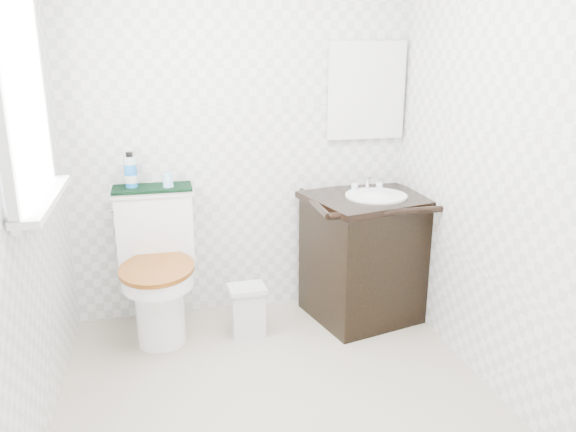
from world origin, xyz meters
name	(u,v)px	position (x,y,z in m)	size (l,w,h in m)	color
floor	(283,409)	(0.00, 0.00, 0.00)	(2.40, 2.40, 0.00)	beige
wall_back	(242,133)	(0.00, 1.20, 1.20)	(2.40, 2.40, 0.00)	white
wall_front	(393,279)	(0.00, -1.20, 1.20)	(2.40, 2.40, 0.00)	white
wall_left	(9,186)	(-1.10, 0.00, 1.20)	(2.40, 2.40, 0.00)	white
wall_right	(508,161)	(1.10, 0.00, 1.20)	(2.40, 2.40, 0.00)	white
window	(19,90)	(-1.07, 0.25, 1.55)	(0.02, 0.70, 0.90)	white
mirror	(366,91)	(0.82, 1.18, 1.45)	(0.50, 0.02, 0.60)	silver
toilet	(158,274)	(-0.57, 0.96, 0.39)	(0.49, 0.67, 0.89)	white
vanity	(368,253)	(0.77, 0.90, 0.43)	(0.87, 0.79, 0.92)	black
trash_bin	(247,310)	(-0.05, 0.80, 0.16)	(0.23, 0.19, 0.32)	silver
towel	(152,188)	(-0.57, 1.09, 0.90)	(0.47, 0.22, 0.02)	black
mouthwash_bottle	(131,171)	(-0.69, 1.11, 1.01)	(0.07, 0.07, 0.21)	blue
cup	(168,180)	(-0.48, 1.06, 0.95)	(0.07, 0.07, 0.08)	#98CFFA
soap_bar	(353,190)	(0.70, 1.04, 0.83)	(0.06, 0.04, 0.02)	#16696D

